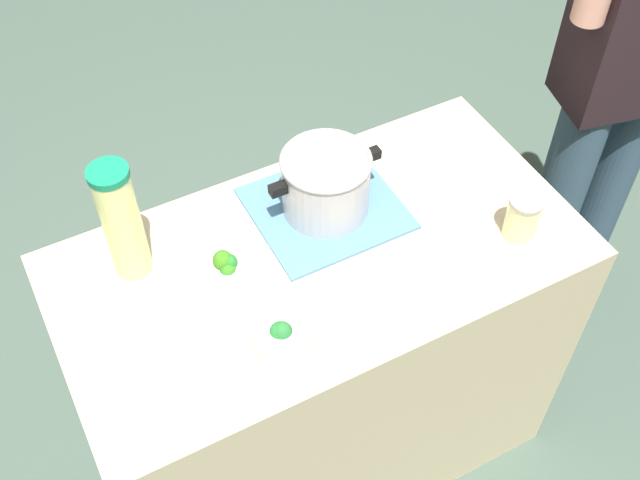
{
  "coord_description": "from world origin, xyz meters",
  "views": [
    {
      "loc": [
        -0.53,
        -0.99,
        2.27
      ],
      "look_at": [
        0.0,
        0.0,
        0.95
      ],
      "focal_mm": 44.35,
      "sensor_mm": 36.0,
      "label": 1
    }
  ],
  "objects_px": {
    "broccoli_bowl_front": "(229,269)",
    "cooking_pot": "(326,183)",
    "lemonade_pitcher": "(122,222)",
    "mason_jar": "(522,217)",
    "broccoli_bowl_center": "(281,337)",
    "person_cook": "(623,82)"
  },
  "relations": [
    {
      "from": "broccoli_bowl_front",
      "to": "cooking_pot",
      "type": "bearing_deg",
      "value": 15.76
    },
    {
      "from": "lemonade_pitcher",
      "to": "mason_jar",
      "type": "bearing_deg",
      "value": -21.41
    },
    {
      "from": "broccoli_bowl_front",
      "to": "broccoli_bowl_center",
      "type": "bearing_deg",
      "value": -84.14
    },
    {
      "from": "cooking_pot",
      "to": "lemonade_pitcher",
      "type": "relative_size",
      "value": 0.93
    },
    {
      "from": "broccoli_bowl_center",
      "to": "person_cook",
      "type": "xyz_separation_m",
      "value": [
        1.16,
        0.29,
        0.02
      ]
    },
    {
      "from": "broccoli_bowl_front",
      "to": "mason_jar",
      "type": "bearing_deg",
      "value": -16.97
    },
    {
      "from": "lemonade_pitcher",
      "to": "person_cook",
      "type": "xyz_separation_m",
      "value": [
        1.35,
        -0.05,
        -0.1
      ]
    },
    {
      "from": "mason_jar",
      "to": "lemonade_pitcher",
      "type": "bearing_deg",
      "value": 158.59
    },
    {
      "from": "lemonade_pitcher",
      "to": "mason_jar",
      "type": "relative_size",
      "value": 2.65
    },
    {
      "from": "person_cook",
      "to": "broccoli_bowl_front",
      "type": "bearing_deg",
      "value": -176.29
    },
    {
      "from": "cooking_pot",
      "to": "mason_jar",
      "type": "height_order",
      "value": "cooking_pot"
    },
    {
      "from": "person_cook",
      "to": "mason_jar",
      "type": "bearing_deg",
      "value": -153.51
    },
    {
      "from": "lemonade_pitcher",
      "to": "broccoli_bowl_center",
      "type": "distance_m",
      "value": 0.41
    },
    {
      "from": "cooking_pot",
      "to": "broccoli_bowl_center",
      "type": "height_order",
      "value": "cooking_pot"
    },
    {
      "from": "lemonade_pitcher",
      "to": "person_cook",
      "type": "height_order",
      "value": "person_cook"
    },
    {
      "from": "cooking_pot",
      "to": "broccoli_bowl_front",
      "type": "distance_m",
      "value": 0.3
    },
    {
      "from": "broccoli_bowl_front",
      "to": "person_cook",
      "type": "bearing_deg",
      "value": 3.71
    },
    {
      "from": "mason_jar",
      "to": "broccoli_bowl_center",
      "type": "relative_size",
      "value": 0.89
    },
    {
      "from": "lemonade_pitcher",
      "to": "broccoli_bowl_front",
      "type": "height_order",
      "value": "lemonade_pitcher"
    },
    {
      "from": "broccoli_bowl_front",
      "to": "person_cook",
      "type": "height_order",
      "value": "person_cook"
    },
    {
      "from": "cooking_pot",
      "to": "lemonade_pitcher",
      "type": "xyz_separation_m",
      "value": [
        -0.46,
        0.05,
        0.06
      ]
    },
    {
      "from": "broccoli_bowl_center",
      "to": "person_cook",
      "type": "relative_size",
      "value": 0.07
    }
  ]
}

